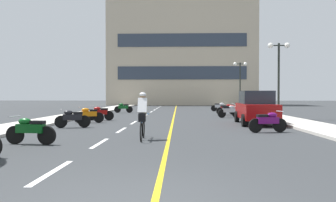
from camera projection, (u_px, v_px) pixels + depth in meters
name	position (u px, v px, depth m)	size (l,w,h in m)	color
ground_plane	(171.00, 115.00, 25.54)	(140.00, 140.00, 0.00)	#2D3033
curb_left	(91.00, 112.00, 28.77)	(2.40, 72.00, 0.12)	#B7B2A8
curb_right	(254.00, 113.00, 28.30)	(2.40, 72.00, 0.12)	#B7B2A8
lane_dash_0	(52.00, 172.00, 6.62)	(0.14, 2.20, 0.01)	silver
lane_dash_1	(100.00, 143.00, 10.62)	(0.14, 2.20, 0.01)	silver
lane_dash_2	(121.00, 130.00, 14.61)	(0.14, 2.20, 0.01)	silver
lane_dash_3	(134.00, 123.00, 18.61)	(0.14, 2.20, 0.01)	silver
lane_dash_4	(142.00, 118.00, 22.61)	(0.14, 2.20, 0.01)	silver
lane_dash_5	(147.00, 114.00, 26.60)	(0.14, 2.20, 0.01)	silver
lane_dash_6	(151.00, 112.00, 30.60)	(0.14, 2.20, 0.01)	silver
lane_dash_7	(154.00, 110.00, 34.60)	(0.14, 2.20, 0.01)	silver
lane_dash_8	(157.00, 108.00, 38.60)	(0.14, 2.20, 0.01)	silver
lane_dash_9	(159.00, 107.00, 42.59)	(0.14, 2.20, 0.01)	silver
lane_dash_10	(161.00, 106.00, 46.59)	(0.14, 2.20, 0.01)	silver
lane_dash_11	(162.00, 105.00, 50.59)	(0.14, 2.20, 0.01)	silver
centre_line_yellow	(175.00, 113.00, 28.53)	(0.12, 66.00, 0.01)	gold
office_building	(182.00, 54.00, 53.38)	(23.55, 8.21, 16.76)	#BCAD93
street_lamp_mid	(279.00, 63.00, 21.38)	(1.46, 0.36, 4.96)	black
street_lamp_far	(240.00, 75.00, 34.90)	(1.46, 0.36, 5.05)	black
parked_car_near	(256.00, 108.00, 17.53)	(2.09, 4.28, 1.82)	black
motorcycle_1	(30.00, 130.00, 10.33)	(1.70, 0.60, 0.92)	black
motorcycle_2	(268.00, 121.00, 13.67)	(1.69, 0.62, 0.92)	black
motorcycle_3	(72.00, 118.00, 15.64)	(1.68, 0.65, 0.92)	black
motorcycle_4	(89.00, 115.00, 18.46)	(1.68, 0.65, 0.92)	black
motorcycle_5	(100.00, 113.00, 20.26)	(1.70, 0.60, 0.92)	black
motorcycle_6	(229.00, 111.00, 22.76)	(1.65, 0.75, 0.92)	black
motorcycle_7	(230.00, 110.00, 24.75)	(1.70, 0.60, 0.92)	black
motorcycle_8	(226.00, 109.00, 26.19)	(1.67, 0.68, 0.92)	black
motorcycle_9	(123.00, 108.00, 29.12)	(1.70, 0.60, 0.92)	black
motorcycle_10	(220.00, 107.00, 31.59)	(1.68, 0.66, 0.92)	black
cyclist_rider	(142.00, 115.00, 11.50)	(0.42, 1.77, 1.71)	black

